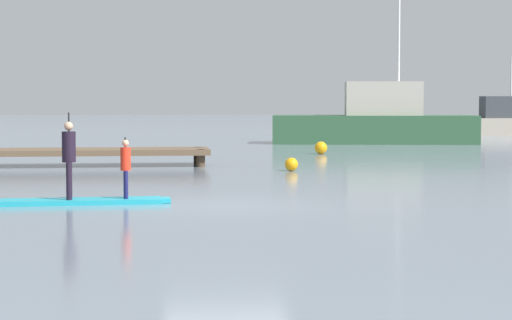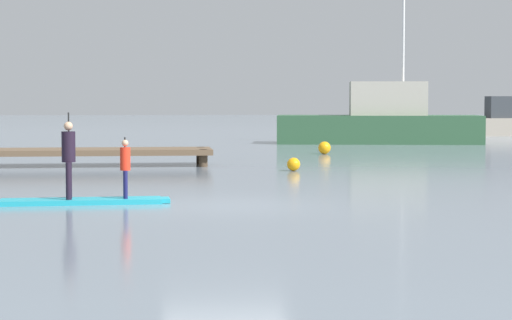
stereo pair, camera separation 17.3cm
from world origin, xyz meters
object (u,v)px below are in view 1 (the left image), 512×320
(paddler_child_solo, at_px, (126,165))
(fishing_boat_white_large, at_px, (376,122))
(paddleboard_near, at_px, (85,201))
(fishing_boat_green_midground, at_px, (502,122))
(mooring_buoy_near, at_px, (291,164))
(mooring_buoy_mid, at_px, (321,148))
(paddler_adult, at_px, (69,155))

(paddler_child_solo, height_order, fishing_boat_white_large, fishing_boat_white_large)
(paddleboard_near, distance_m, fishing_boat_green_midground, 42.32)
(paddleboard_near, bearing_deg, paddler_child_solo, 3.17)
(mooring_buoy_near, relative_size, mooring_buoy_mid, 0.81)
(fishing_boat_white_large, distance_m, fishing_boat_green_midground, 13.43)
(paddleboard_near, xyz_separation_m, fishing_boat_white_large, (12.57, 26.74, 1.00))
(paddler_child_solo, distance_m, mooring_buoy_near, 9.94)
(paddler_adult, distance_m, fishing_boat_green_midground, 42.49)
(fishing_boat_green_midground, distance_m, mooring_buoy_mid, 23.13)
(fishing_boat_white_large, bearing_deg, mooring_buoy_near, -111.16)
(paddleboard_near, height_order, mooring_buoy_mid, mooring_buoy_mid)
(mooring_buoy_mid, bearing_deg, fishing_boat_white_large, 64.03)
(paddler_child_solo, xyz_separation_m, fishing_boat_green_midground, (21.56, 35.87, 0.06))
(paddleboard_near, distance_m, mooring_buoy_near, 10.38)
(mooring_buoy_near, bearing_deg, paddler_adult, -124.10)
(paddleboard_near, relative_size, paddler_adult, 1.96)
(mooring_buoy_near, distance_m, mooring_buoy_mid, 9.30)
(fishing_boat_green_midground, distance_m, mooring_buoy_near, 31.94)
(paddleboard_near, height_order, fishing_boat_white_large, fishing_boat_white_large)
(fishing_boat_white_large, bearing_deg, paddleboard_near, -115.18)
(paddleboard_near, relative_size, fishing_boat_green_midground, 0.56)
(paddler_child_solo, bearing_deg, paddler_adult, -177.38)
(fishing_boat_white_large, height_order, mooring_buoy_near, fishing_boat_white_large)
(paddler_child_solo, relative_size, fishing_boat_white_large, 0.12)
(mooring_buoy_near, bearing_deg, paddler_child_solo, -118.83)
(fishing_boat_white_large, bearing_deg, fishing_boat_green_midground, 43.08)
(mooring_buoy_near, xyz_separation_m, mooring_buoy_mid, (2.56, 8.94, 0.05))
(fishing_boat_white_large, bearing_deg, paddler_adult, -115.73)
(fishing_boat_green_midground, height_order, mooring_buoy_mid, fishing_boat_green_midground)
(fishing_boat_white_large, height_order, mooring_buoy_mid, fishing_boat_white_large)
(paddler_adult, height_order, fishing_boat_white_large, fishing_boat_white_large)
(paddler_adult, bearing_deg, fishing_boat_green_midground, 57.71)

